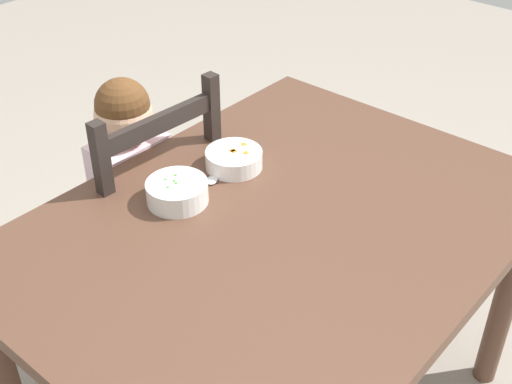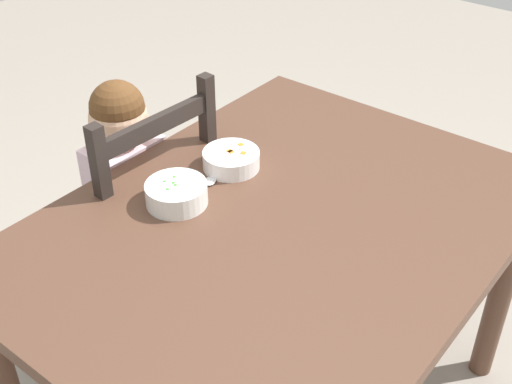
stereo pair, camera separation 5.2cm
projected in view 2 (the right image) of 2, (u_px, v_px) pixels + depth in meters
name	position (u px, v px, depth m)	size (l,w,h in m)	color
dining_table	(278.00, 252.00, 1.70)	(1.32, 0.99, 0.77)	brown
dining_chair	(138.00, 232.00, 2.09)	(0.44, 0.44, 0.98)	black
child_figure	(134.00, 186.00, 1.99)	(0.32, 0.31, 0.98)	silver
bowl_of_peas	(176.00, 193.00, 1.68)	(0.16, 0.16, 0.06)	white
bowl_of_carrots	(231.00, 159.00, 1.82)	(0.16, 0.16, 0.05)	white
spoon	(212.00, 177.00, 1.79)	(0.13, 0.08, 0.01)	silver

